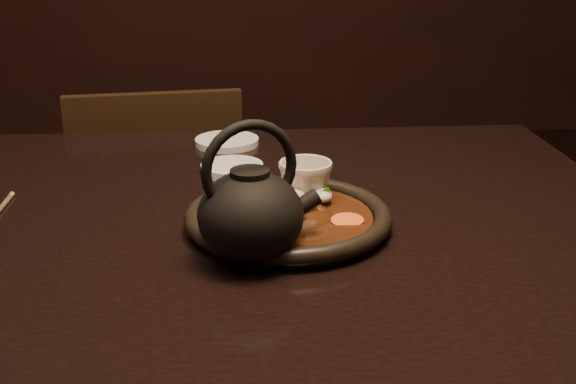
{
  "coord_description": "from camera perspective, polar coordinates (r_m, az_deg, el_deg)",
  "views": [
    {
      "loc": [
        0.22,
        -0.94,
        1.14
      ],
      "look_at": [
        0.28,
        -0.04,
        0.8
      ],
      "focal_mm": 45.0,
      "sensor_mm": 36.0,
      "label": 1
    }
  ],
  "objects": [
    {
      "name": "soy_dish",
      "position": [
        1.19,
        -4.45,
        1.88
      ],
      "size": [
        0.1,
        0.1,
        0.01
      ],
      "primitive_type": "cylinder",
      "color": "white",
      "rests_on": "table"
    },
    {
      "name": "stirfry",
      "position": [
        0.97,
        -0.08,
        -1.61
      ],
      "size": [
        0.17,
        0.15,
        0.06
      ],
      "color": "#3A1A0A",
      "rests_on": "plate"
    },
    {
      "name": "chair",
      "position": [
        1.74,
        -9.92,
        -3.45
      ],
      "size": [
        0.42,
        0.42,
        0.81
      ],
      "rotation": [
        0.0,
        0.0,
        3.26
      ],
      "color": "black",
      "rests_on": "floor"
    },
    {
      "name": "plate",
      "position": [
        0.97,
        0.01,
        -2.08
      ],
      "size": [
        0.28,
        0.28,
        0.03
      ],
      "color": "black",
      "rests_on": "table"
    },
    {
      "name": "saucer_right",
      "position": [
        1.35,
        -4.85,
        4.0
      ],
      "size": [
        0.12,
        0.12,
        0.01
      ],
      "primitive_type": "cylinder",
      "color": "white",
      "rests_on": "table"
    },
    {
      "name": "tea_cup",
      "position": [
        1.03,
        1.38,
        0.68
      ],
      "size": [
        0.08,
        0.08,
        0.08
      ],
      "primitive_type": "imported",
      "rotation": [
        0.0,
        0.0,
        -0.12
      ],
      "color": "beige",
      "rests_on": "table"
    },
    {
      "name": "table",
      "position": [
        1.07,
        -15.63,
        -6.01
      ],
      "size": [
        1.6,
        0.9,
        0.75
      ],
      "color": "black",
      "rests_on": "floor"
    },
    {
      "name": "teapot",
      "position": [
        0.86,
        -2.93,
        -1.47
      ],
      "size": [
        0.16,
        0.13,
        0.17
      ],
      "rotation": [
        0.0,
        0.0,
        0.35
      ],
      "color": "black",
      "rests_on": "table"
    }
  ]
}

